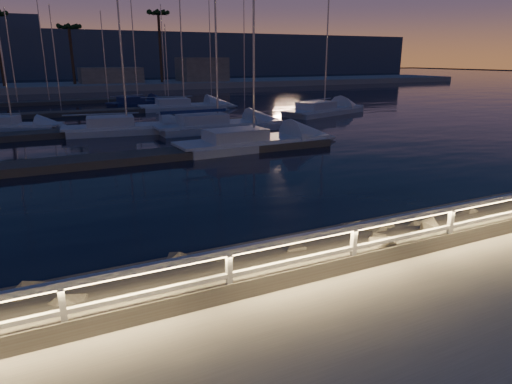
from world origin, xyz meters
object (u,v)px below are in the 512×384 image
(sailboat_c, at_px, (124,127))
(sailboat_k, at_px, (137,102))
(guard_rail, at_px, (313,245))
(sailboat_d, at_px, (250,141))
(sailboat_g, at_px, (215,125))
(sailboat_j, at_px, (10,125))
(sailboat_h, at_px, (322,110))
(sailboat_l, at_px, (182,106))

(sailboat_c, xyz_separation_m, sailboat_k, (4.93, 18.91, -0.05))
(guard_rail, height_order, sailboat_d, sailboat_d)
(guard_rail, xyz_separation_m, sailboat_g, (6.89, 23.52, -0.90))
(sailboat_d, bearing_deg, sailboat_j, 130.41)
(sailboat_g, distance_m, sailboat_j, 14.95)
(sailboat_c, distance_m, sailboat_h, 19.05)
(sailboat_g, bearing_deg, sailboat_l, 81.59)
(sailboat_k, bearing_deg, sailboat_c, -127.87)
(sailboat_k, bearing_deg, sailboat_d, -111.95)
(guard_rail, xyz_separation_m, sailboat_k, (5.72, 44.32, -0.98))
(guard_rail, height_order, sailboat_j, sailboat_j)
(sailboat_c, relative_size, sailboat_g, 0.93)
(sailboat_c, bearing_deg, sailboat_h, 16.87)
(sailboat_c, relative_size, sailboat_j, 1.26)
(sailboat_g, xyz_separation_m, sailboat_j, (-13.34, 6.73, -0.06))
(sailboat_d, relative_size, sailboat_l, 1.04)
(sailboat_c, bearing_deg, sailboat_k, 83.07)
(sailboat_l, bearing_deg, sailboat_h, -37.88)
(sailboat_d, xyz_separation_m, sailboat_l, (2.58, 21.53, -0.01))
(sailboat_k, xyz_separation_m, sailboat_l, (3.21, -6.34, 0.04))
(sailboat_h, bearing_deg, sailboat_d, -156.42)
(sailboat_d, xyz_separation_m, sailboat_k, (-0.64, 27.87, -0.05))
(sailboat_g, distance_m, sailboat_l, 14.60)
(sailboat_g, height_order, sailboat_h, sailboat_h)
(sailboat_h, bearing_deg, sailboat_j, 157.43)
(sailboat_g, xyz_separation_m, sailboat_l, (2.04, 14.46, -0.04))
(sailboat_j, distance_m, sailboat_k, 18.60)
(sailboat_h, bearing_deg, guard_rail, -143.16)
(guard_rail, distance_m, sailboat_d, 17.66)
(sailboat_g, bearing_deg, guard_rail, -106.70)
(sailboat_h, relative_size, sailboat_j, 1.38)
(sailboat_c, xyz_separation_m, sailboat_g, (6.10, -1.88, 0.02))
(sailboat_d, relative_size, sailboat_k, 1.31)
(sailboat_d, distance_m, sailboat_l, 21.68)
(sailboat_j, xyz_separation_m, sailboat_k, (12.17, 14.06, -0.01))
(sailboat_h, distance_m, sailboat_k, 21.08)
(sailboat_d, xyz_separation_m, sailboat_h, (13.24, 12.00, 0.01))
(sailboat_c, bearing_deg, sailboat_l, 64.76)
(guard_rail, relative_size, sailboat_l, 2.92)
(sailboat_h, xyz_separation_m, sailboat_j, (-26.05, 1.81, -0.05))
(sailboat_c, bearing_deg, guard_rail, -84.09)
(sailboat_h, height_order, sailboat_j, sailboat_h)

